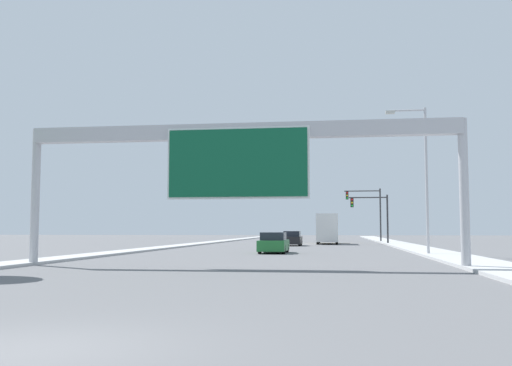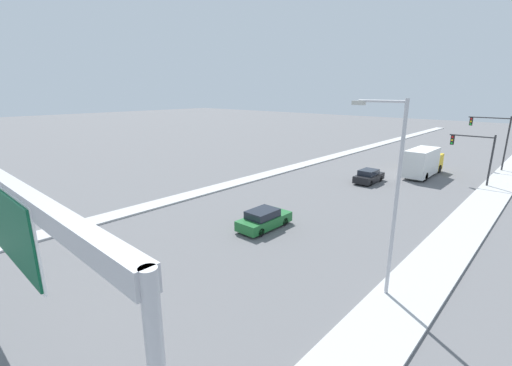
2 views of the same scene
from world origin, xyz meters
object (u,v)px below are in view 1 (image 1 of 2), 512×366
object	(u,v)px
sign_gantry	(238,150)
car_far_right	(274,243)
truck_box_primary	(327,229)
traffic_light_mid_block	(369,206)
traffic_light_near_intersection	(374,211)
street_lamp_right	(422,169)
car_mid_right	(292,239)

from	to	relation	value
sign_gantry	car_far_right	xyz separation A→B (m)	(0.00, 15.18, -4.64)
car_far_right	truck_box_primary	xyz separation A→B (m)	(3.50, 25.29, 1.02)
truck_box_primary	traffic_light_mid_block	world-z (taller)	traffic_light_mid_block
traffic_light_mid_block	traffic_light_near_intersection	bearing A→B (deg)	-90.31
traffic_light_near_intersection	street_lamp_right	xyz separation A→B (m)	(1.26, -27.39, 1.88)
car_far_right	traffic_light_mid_block	bearing A→B (deg)	75.78
sign_gantry	car_far_right	world-z (taller)	sign_gantry
street_lamp_right	truck_box_primary	bearing A→B (deg)	103.29
truck_box_primary	street_lamp_right	world-z (taller)	street_lamp_right
car_mid_right	traffic_light_near_intersection	world-z (taller)	traffic_light_near_intersection
car_far_right	truck_box_primary	distance (m)	25.55
sign_gantry	car_far_right	bearing A→B (deg)	90.00
traffic_light_near_intersection	traffic_light_mid_block	world-z (taller)	traffic_light_mid_block
traffic_light_near_intersection	traffic_light_mid_block	bearing A→B (deg)	89.69
car_far_right	sign_gantry	bearing A→B (deg)	-90.00
car_far_right	truck_box_primary	size ratio (longest dim) A/B	0.55
traffic_light_mid_block	sign_gantry	bearing A→B (deg)	-100.01
truck_box_primary	street_lamp_right	distance (m)	28.79
car_far_right	traffic_light_mid_block	xyz separation A→B (m)	(8.85, 34.92, 3.99)
truck_box_primary	traffic_light_near_intersection	distance (m)	5.69
traffic_light_near_intersection	traffic_light_mid_block	distance (m)	10.04
car_mid_right	street_lamp_right	distance (m)	23.35
car_far_right	traffic_light_mid_block	size ratio (longest dim) A/B	0.64
car_far_right	truck_box_primary	bearing A→B (deg)	82.12
sign_gantry	street_lamp_right	world-z (taller)	street_lamp_right
car_far_right	street_lamp_right	xyz separation A→B (m)	(10.05, -2.47, 4.97)
sign_gantry	traffic_light_near_intersection	xyz separation A→B (m)	(8.79, 40.10, -1.54)
street_lamp_right	car_mid_right	bearing A→B (deg)	116.15
sign_gantry	traffic_light_mid_block	world-z (taller)	traffic_light_mid_block
truck_box_primary	sign_gantry	bearing A→B (deg)	-94.94
traffic_light_near_intersection	truck_box_primary	bearing A→B (deg)	176.03
car_mid_right	street_lamp_right	world-z (taller)	street_lamp_right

